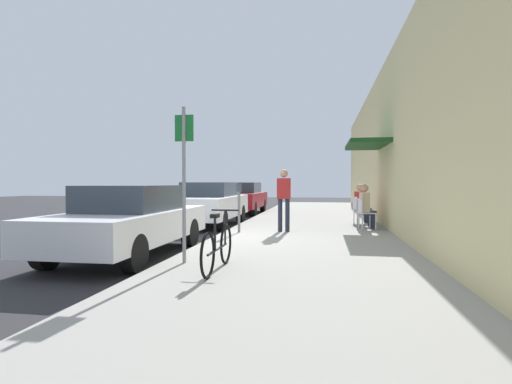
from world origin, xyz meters
The scene contains 16 objects.
ground_plane centered at (0.00, 0.00, 0.00)m, with size 60.00×60.00×0.00m, color #2D2D30.
sidewalk_slab centered at (2.25, 2.00, 0.06)m, with size 4.50×32.00×0.12m, color #9E9B93.
building_facade centered at (4.64, 2.01, 2.55)m, with size 1.40×32.00×5.10m.
parked_car_0 centered at (-1.10, -2.08, 0.72)m, with size 1.80×4.40×1.41m.
parked_car_1 centered at (-1.10, 3.58, 0.76)m, with size 1.80×4.40×1.47m.
parked_car_2 centered at (-1.10, 9.01, 0.76)m, with size 1.80×4.40×1.47m.
parking_meter centered at (0.45, 1.07, 0.89)m, with size 0.12×0.10×1.32m.
street_sign centered at (0.40, -3.10, 1.64)m, with size 0.32×0.06×2.60m.
bicycle_0 centered at (1.11, -3.60, 0.48)m, with size 0.46×1.71×0.90m.
cafe_chair_0 centered at (3.86, 2.39, 0.62)m, with size 0.51×0.51×0.87m.
seated_patron_0 centered at (3.92, 2.40, 0.82)m, with size 0.47×0.42×1.29m.
cafe_chair_1 centered at (3.86, 3.31, 0.62)m, with size 0.51×0.51×0.87m.
seated_patron_1 centered at (3.92, 3.30, 0.82)m, with size 0.47×0.41×1.29m.
cafe_chair_2 centered at (3.86, 4.13, 0.62)m, with size 0.54×0.54×0.87m.
seated_patron_2 centered at (3.92, 4.15, 0.82)m, with size 0.50×0.45×1.29m.
pedestrian_standing centered at (1.63, 1.41, 1.12)m, with size 0.36×0.22×1.70m.
Camera 1 is at (2.70, -9.49, 1.46)m, focal length 28.14 mm.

